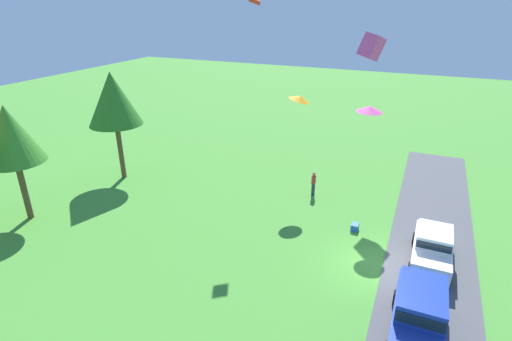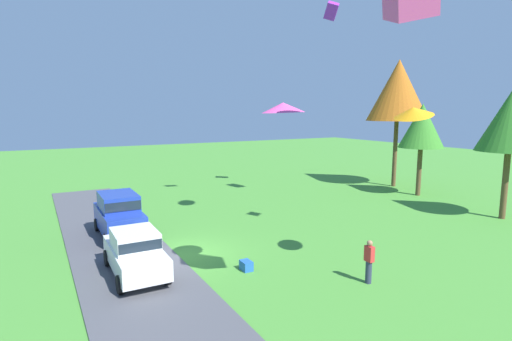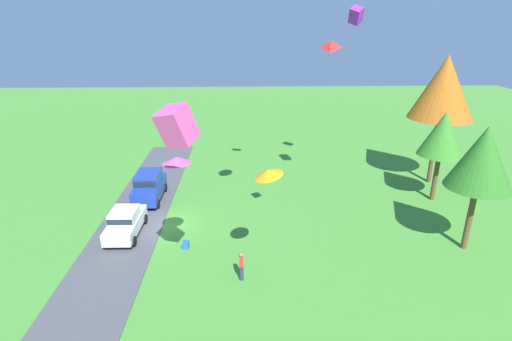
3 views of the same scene
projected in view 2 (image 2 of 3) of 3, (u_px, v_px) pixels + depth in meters
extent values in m
plane|color=#478E33|center=(185.00, 254.00, 18.50)|extent=(120.00, 120.00, 0.00)
cube|color=#4C4C51|center=(128.00, 264.00, 17.26)|extent=(36.00, 4.40, 0.06)
cube|color=#1E389E|center=(119.00, 219.00, 20.85)|extent=(4.60, 1.90, 1.10)
cube|color=#1E389E|center=(118.00, 201.00, 20.70)|extent=(2.60, 1.76, 0.84)
cube|color=#19232D|center=(118.00, 201.00, 20.70)|extent=(2.65, 1.72, 0.46)
cylinder|color=black|center=(97.00, 225.00, 21.84)|extent=(0.68, 0.24, 0.68)
cylinder|color=black|center=(131.00, 220.00, 22.71)|extent=(0.68, 0.24, 0.68)
cylinder|color=black|center=(107.00, 241.00, 19.14)|extent=(0.68, 0.24, 0.68)
cylinder|color=black|center=(144.00, 235.00, 20.01)|extent=(0.68, 0.24, 0.68)
cube|color=white|center=(135.00, 256.00, 15.98)|extent=(4.42, 1.85, 0.80)
cube|color=white|center=(135.00, 239.00, 15.78)|extent=(2.02, 1.66, 0.70)
cube|color=#19232D|center=(135.00, 239.00, 15.78)|extent=(2.06, 1.63, 0.38)
cylinder|color=black|center=(107.00, 258.00, 16.93)|extent=(0.68, 0.25, 0.68)
cylinder|color=black|center=(148.00, 251.00, 17.74)|extent=(0.68, 0.25, 0.68)
cylinder|color=black|center=(120.00, 284.00, 14.33)|extent=(0.68, 0.25, 0.68)
cylinder|color=black|center=(167.00, 275.00, 15.15)|extent=(0.68, 0.25, 0.68)
cylinder|color=#2D334C|center=(369.00, 272.00, 15.33)|extent=(0.24, 0.24, 0.88)
cube|color=red|center=(369.00, 254.00, 15.22)|extent=(0.36, 0.22, 0.60)
sphere|color=#9E7051|center=(370.00, 243.00, 15.15)|extent=(0.22, 0.22, 0.22)
cylinder|color=brown|center=(395.00, 154.00, 34.72)|extent=(0.36, 0.36, 5.73)
cone|color=#B25B19|center=(398.00, 90.00, 33.91)|extent=(5.15, 5.15, 5.15)
cylinder|color=brown|center=(419.00, 172.00, 31.07)|extent=(0.36, 0.36, 3.75)
cone|color=#387F28|center=(422.00, 126.00, 30.54)|extent=(3.38, 3.38, 3.38)
cylinder|color=brown|center=(505.00, 185.00, 24.29)|extent=(0.36, 0.36, 4.17)
cone|color=#2D7023|center=(511.00, 120.00, 23.70)|extent=(3.75, 3.75, 3.75)
cube|color=blue|center=(246.00, 266.00, 16.60)|extent=(0.56, 0.40, 0.40)
cone|color=orange|center=(413.00, 112.00, 14.65)|extent=(1.77, 1.80, 0.71)
cone|color=#EA4C9E|center=(283.00, 108.00, 13.74)|extent=(1.94, 1.95, 0.40)
cube|color=purple|center=(331.00, 11.00, 28.99)|extent=(1.54, 1.20, 1.53)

